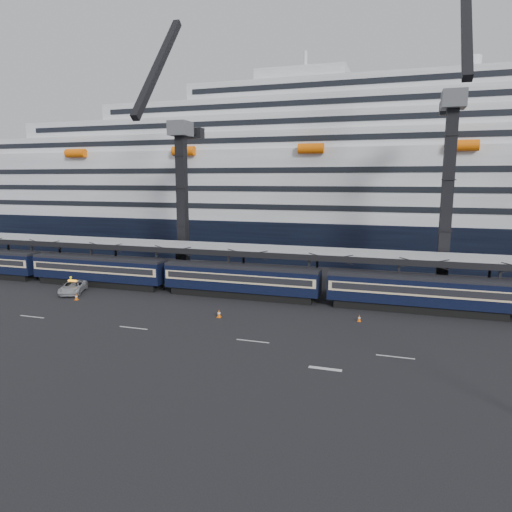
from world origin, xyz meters
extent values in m
plane|color=black|center=(0.00, 0.00, 0.00)|extent=(260.00, 260.00, 0.00)
cube|color=beige|center=(-26.00, -4.00, 0.01)|extent=(3.00, 0.15, 0.02)
cube|color=beige|center=(-14.00, -4.00, 0.01)|extent=(3.00, 0.15, 0.02)
cube|color=beige|center=(-2.00, -4.00, 0.01)|extent=(3.00, 0.15, 0.02)
cube|color=beige|center=(10.00, -4.00, 0.01)|extent=(3.00, 0.15, 0.02)
cube|color=beige|center=(5.00, -8.00, 0.01)|extent=(2.50, 0.40, 0.02)
cube|color=black|center=(-28.00, 10.00, 0.45)|extent=(17.48, 2.40, 0.90)
cube|color=black|center=(-28.00, 10.00, 2.25)|extent=(19.00, 2.80, 2.70)
cube|color=beige|center=(-28.00, 10.00, 2.55)|extent=(18.62, 2.92, 1.05)
cube|color=black|center=(-28.00, 10.00, 2.60)|extent=(17.86, 2.98, 0.70)
cube|color=black|center=(-28.00, 10.00, 3.75)|extent=(19.00, 2.50, 0.35)
cube|color=black|center=(-8.00, 10.00, 0.45)|extent=(17.48, 2.40, 0.90)
cube|color=black|center=(-8.00, 10.00, 2.25)|extent=(19.00, 2.80, 2.70)
cube|color=beige|center=(-8.00, 10.00, 2.55)|extent=(18.62, 2.92, 1.05)
cube|color=black|center=(-8.00, 10.00, 2.60)|extent=(17.86, 2.98, 0.70)
cube|color=black|center=(-8.00, 10.00, 3.75)|extent=(19.00, 2.50, 0.35)
cube|color=black|center=(12.00, 10.00, 0.45)|extent=(17.48, 2.40, 0.90)
cube|color=black|center=(12.00, 10.00, 2.25)|extent=(19.00, 2.80, 2.70)
cube|color=beige|center=(12.00, 10.00, 2.55)|extent=(18.62, 2.92, 1.05)
cube|color=black|center=(12.00, 10.00, 2.60)|extent=(17.86, 2.98, 0.70)
cube|color=black|center=(12.00, 10.00, 3.75)|extent=(19.00, 2.50, 0.35)
cube|color=gray|center=(0.00, 14.00, 5.40)|extent=(130.00, 6.00, 0.25)
cube|color=black|center=(0.00, 11.00, 5.10)|extent=(130.00, 0.25, 0.70)
cube|color=black|center=(0.00, 17.00, 5.10)|extent=(130.00, 0.25, 0.70)
cube|color=black|center=(-50.00, 16.80, 2.70)|extent=(0.25, 0.25, 5.40)
cube|color=black|center=(-40.00, 11.20, 2.70)|extent=(0.25, 0.25, 5.40)
cube|color=black|center=(-40.00, 16.80, 2.70)|extent=(0.25, 0.25, 5.40)
cube|color=black|center=(-30.00, 11.20, 2.70)|extent=(0.25, 0.25, 5.40)
cube|color=black|center=(-30.00, 16.80, 2.70)|extent=(0.25, 0.25, 5.40)
cube|color=black|center=(-20.00, 11.20, 2.70)|extent=(0.25, 0.25, 5.40)
cube|color=black|center=(-20.00, 16.80, 2.70)|extent=(0.25, 0.25, 5.40)
cube|color=black|center=(-10.00, 11.20, 2.70)|extent=(0.25, 0.25, 5.40)
cube|color=black|center=(-10.00, 16.80, 2.70)|extent=(0.25, 0.25, 5.40)
cube|color=black|center=(0.00, 11.20, 2.70)|extent=(0.25, 0.25, 5.40)
cube|color=black|center=(0.00, 16.80, 2.70)|extent=(0.25, 0.25, 5.40)
cube|color=black|center=(10.00, 11.20, 2.70)|extent=(0.25, 0.25, 5.40)
cube|color=black|center=(10.00, 16.80, 2.70)|extent=(0.25, 0.25, 5.40)
cube|color=black|center=(20.00, 11.20, 2.70)|extent=(0.25, 0.25, 5.40)
cube|color=black|center=(20.00, 16.80, 2.70)|extent=(0.25, 0.25, 5.40)
cube|color=black|center=(0.00, 46.00, 3.50)|extent=(200.00, 28.00, 7.00)
cube|color=silver|center=(0.00, 46.00, 13.00)|extent=(190.00, 26.88, 12.00)
cube|color=silver|center=(0.00, 46.00, 20.50)|extent=(160.00, 24.64, 3.00)
cube|color=black|center=(0.00, 33.63, 20.50)|extent=(153.60, 0.12, 0.90)
cube|color=silver|center=(0.00, 46.00, 23.50)|extent=(124.00, 21.84, 3.00)
cube|color=black|center=(0.00, 35.03, 23.50)|extent=(119.04, 0.12, 0.90)
cube|color=silver|center=(0.00, 46.00, 26.50)|extent=(90.00, 19.04, 3.00)
cube|color=black|center=(0.00, 36.43, 26.50)|extent=(86.40, 0.12, 0.90)
cube|color=silver|center=(0.00, 46.00, 29.50)|extent=(56.00, 16.24, 3.00)
cube|color=black|center=(0.00, 37.83, 29.50)|extent=(53.76, 0.12, 0.90)
cube|color=silver|center=(-8.00, 46.00, 32.00)|extent=(16.00, 12.00, 2.50)
cylinder|color=silver|center=(20.00, 46.00, 32.50)|extent=(2.80, 2.80, 3.00)
cylinder|color=#FF6708|center=(-48.00, 31.96, 18.80)|extent=(4.00, 1.60, 1.60)
cylinder|color=#FF6708|center=(-26.00, 31.96, 18.80)|extent=(4.00, 1.60, 1.60)
cylinder|color=#FF6708|center=(-4.00, 31.96, 18.80)|extent=(4.00, 1.60, 1.60)
cylinder|color=#FF6708|center=(18.00, 31.96, 18.80)|extent=(4.00, 1.60, 1.60)
cube|color=#4B4D52|center=(-20.00, 19.00, 1.00)|extent=(4.50, 4.50, 2.00)
cube|color=black|center=(-20.00, 19.00, 11.00)|extent=(1.30, 1.30, 18.00)
cube|color=#4B4D52|center=(-20.00, 19.00, 21.00)|extent=(2.60, 3.20, 2.00)
cube|color=black|center=(-20.00, 13.21, 27.89)|extent=(0.90, 12.26, 14.37)
cube|color=black|center=(-20.00, 21.52, 21.00)|extent=(0.90, 5.04, 0.90)
cube|color=black|center=(-20.00, 24.04, 20.80)|extent=(2.20, 1.60, 1.60)
cube|color=#4B4D52|center=(15.00, 18.00, 1.00)|extent=(4.50, 4.50, 2.00)
cube|color=black|center=(15.00, 18.00, 12.00)|extent=(1.30, 1.30, 20.00)
cube|color=#4B4D52|center=(15.00, 18.00, 23.00)|extent=(2.60, 3.20, 2.00)
cube|color=black|center=(15.00, 12.26, 31.19)|extent=(0.90, 12.21, 16.90)
cube|color=black|center=(15.00, 20.80, 23.00)|extent=(0.90, 5.60, 0.90)
cube|color=black|center=(15.00, 23.60, 22.80)|extent=(2.20, 1.60, 1.60)
imported|color=#9EA0A4|center=(-28.71, 5.62, 0.75)|extent=(4.44, 5.96, 1.50)
imported|color=#F8EE0D|center=(-29.55, 6.38, 0.97)|extent=(0.78, 0.59, 1.93)
cube|color=#FF6708|center=(-26.10, 2.96, 0.02)|extent=(0.41, 0.41, 0.04)
cone|color=#FF6708|center=(-26.10, 2.96, 0.43)|extent=(0.34, 0.34, 0.77)
cylinder|color=white|center=(-26.10, 2.96, 0.43)|extent=(0.29, 0.29, 0.13)
cube|color=#FF6708|center=(-7.47, 1.63, 0.02)|extent=(0.43, 0.43, 0.04)
cone|color=#FF6708|center=(-7.47, 1.63, 0.45)|extent=(0.36, 0.36, 0.81)
cylinder|color=white|center=(-7.47, 1.63, 0.45)|extent=(0.30, 0.30, 0.13)
cube|color=#FF6708|center=(6.42, 4.58, 0.02)|extent=(0.35, 0.35, 0.04)
cone|color=#FF6708|center=(6.42, 4.58, 0.36)|extent=(0.29, 0.29, 0.66)
cylinder|color=white|center=(6.42, 4.58, 0.36)|extent=(0.25, 0.25, 0.11)
camera|label=1|loc=(9.73, -40.38, 14.05)|focal=32.00mm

